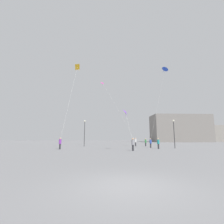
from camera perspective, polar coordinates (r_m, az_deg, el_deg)
The scene contains 15 objects.
ground_plane at distance 6.23m, azimuth 6.05°, elevation -24.13°, with size 300.00×300.00×0.00m, color slate.
person_in_purple at distance 26.97m, azimuth -17.51°, elevation -10.14°, with size 0.38×0.38×1.76m.
person_in_green at distance 36.56m, azimuth 11.55°, elevation -10.12°, with size 0.36×0.36×1.64m.
person_in_teal at distance 27.69m, azimuth 15.71°, elevation -10.27°, with size 0.37×0.37×1.69m.
person_in_blue at distance 30.31m, azimuth 13.19°, elevation -10.26°, with size 0.36×0.36×1.67m.
person_in_grey at distance 22.70m, azimuth 7.22°, elevation -10.83°, with size 0.37×0.37×1.70m.
person_in_white at distance 37.00m, azimuth 8.14°, elevation -10.09°, with size 0.38×0.38×1.76m.
kite_amber_delta at distance 35.06m, azimuth -12.02°, elevation 14.67°, with size 1.61×6.54×15.10m.
kite_violet_diamond at distance 24.79m, azimuth 4.64°, elevation 0.05°, with size 1.24×2.47×4.72m.
kite_magenta_diamond at distance 39.60m, azimuth -3.10°, elevation 9.62°, with size 7.98×1.60×13.71m.
kite_cobalt_diamond at distance 33.20m, azimuth 17.89°, elevation 13.86°, with size 3.78×1.41×13.54m.
building_left_hall at distance 87.73m, azimuth 22.51°, elevation -5.30°, with size 27.58×12.10×12.98m.
building_centre_hall at distance 110.20m, azimuth 27.75°, elevation -6.66°, with size 21.14×17.65×8.88m.
lamppost_east at distance 35.92m, azimuth -9.46°, elevation -5.81°, with size 0.36×0.36×5.52m.
lamppost_west at distance 30.21m, azimuth 20.60°, elevation -5.48°, with size 0.36×0.36×4.83m.
Camera 1 is at (-0.77, -5.97, 1.61)m, focal length 26.44 mm.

